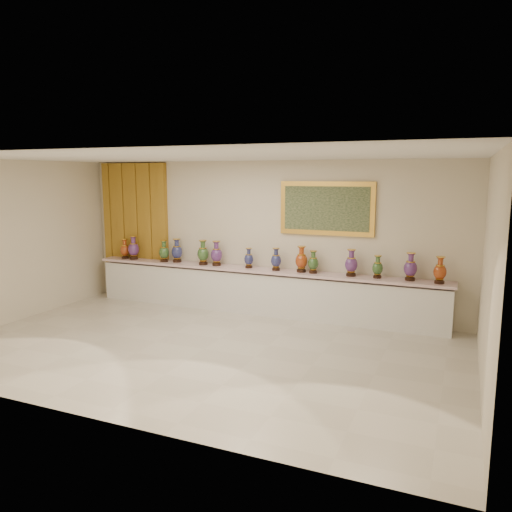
{
  "coord_description": "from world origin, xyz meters",
  "views": [
    {
      "loc": [
        3.7,
        -6.64,
        2.73
      ],
      "look_at": [
        0.18,
        1.7,
        1.25
      ],
      "focal_mm": 35.0,
      "sensor_mm": 36.0,
      "label": 1
    }
  ],
  "objects_px": {
    "vase_0": "(125,250)",
    "vase_2": "(164,252)",
    "vase_1": "(134,249)",
    "counter": "(259,292)"
  },
  "relations": [
    {
      "from": "counter",
      "to": "vase_0",
      "type": "relative_size",
      "value": 16.71
    },
    {
      "from": "vase_1",
      "to": "vase_2",
      "type": "bearing_deg",
      "value": -0.83
    },
    {
      "from": "counter",
      "to": "vase_1",
      "type": "bearing_deg",
      "value": -179.09
    },
    {
      "from": "vase_0",
      "to": "counter",
      "type": "bearing_deg",
      "value": 0.96
    },
    {
      "from": "vase_0",
      "to": "vase_2",
      "type": "xyz_separation_m",
      "value": [
        1.02,
        -0.01,
        0.01
      ]
    },
    {
      "from": "vase_0",
      "to": "vase_1",
      "type": "xyz_separation_m",
      "value": [
        0.23,
        0.01,
        0.03
      ]
    },
    {
      "from": "vase_1",
      "to": "vase_0",
      "type": "bearing_deg",
      "value": -178.4
    },
    {
      "from": "counter",
      "to": "vase_1",
      "type": "height_order",
      "value": "vase_1"
    },
    {
      "from": "vase_1",
      "to": "vase_2",
      "type": "distance_m",
      "value": 0.79
    },
    {
      "from": "vase_0",
      "to": "vase_2",
      "type": "height_order",
      "value": "vase_2"
    }
  ]
}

